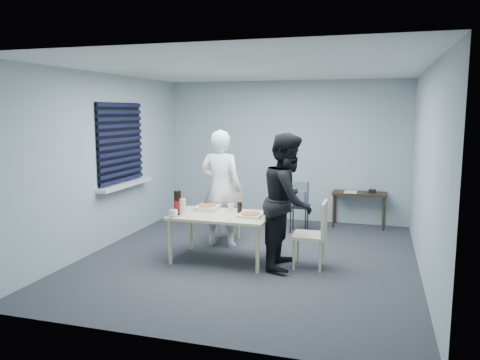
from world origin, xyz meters
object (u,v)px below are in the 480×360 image
(person_black, at_px, (288,201))
(mug_a, at_px, (173,213))
(stool, at_px, (299,212))
(person_white, at_px, (221,188))
(backpack, at_px, (299,194))
(mug_b, at_px, (231,207))
(soda_bottle, at_px, (178,203))
(dining_table, at_px, (221,219))
(chair_right, at_px, (316,230))
(side_table, at_px, (359,197))
(chair_far, at_px, (227,208))

(person_black, xyz_separation_m, mug_a, (-1.48, -0.34, -0.19))
(stool, bearing_deg, person_white, -131.89)
(backpack, xyz_separation_m, mug_b, (-0.73, -1.53, 0.03))
(soda_bottle, bearing_deg, person_white, 69.77)
(person_black, xyz_separation_m, soda_bottle, (-1.48, -0.20, -0.08))
(person_black, bearing_deg, mug_b, 73.16)
(dining_table, xyz_separation_m, mug_b, (0.05, 0.28, 0.11))
(person_white, relative_size, backpack, 4.38)
(person_white, bearing_deg, chair_right, 157.33)
(mug_b, xyz_separation_m, soda_bottle, (-0.61, -0.46, 0.11))
(person_white, height_order, mug_b, person_white)
(dining_table, bearing_deg, stool, 67.03)
(dining_table, relative_size, backpack, 3.30)
(person_black, height_order, mug_b, person_black)
(side_table, bearing_deg, stool, -145.40)
(person_black, distance_m, mug_a, 1.53)
(chair_far, height_order, mug_b, chair_far)
(dining_table, height_order, backpack, backpack)
(chair_right, xyz_separation_m, soda_bottle, (-1.85, -0.23, 0.29))
(person_black, relative_size, mug_b, 17.70)
(person_white, bearing_deg, side_table, -137.72)
(mug_a, bearing_deg, person_white, 72.41)
(stool, xyz_separation_m, mug_b, (-0.73, -1.54, 0.34))
(backpack, height_order, mug_a, backpack)
(mug_a, height_order, mug_b, mug_a)
(mug_b, bearing_deg, chair_far, 111.80)
(side_table, relative_size, soda_bottle, 2.84)
(person_white, xyz_separation_m, stool, (1.02, 1.14, -0.53))
(side_table, bearing_deg, chair_right, -100.34)
(mug_a, bearing_deg, stool, 58.04)
(chair_right, bearing_deg, mug_b, 169.39)
(side_table, relative_size, mug_b, 9.33)
(dining_table, distance_m, chair_right, 1.29)
(mug_a, distance_m, mug_b, 0.86)
(person_black, relative_size, backpack, 4.38)
(person_white, xyz_separation_m, soda_bottle, (-0.32, -0.87, -0.08))
(dining_table, height_order, side_table, dining_table)
(dining_table, distance_m, soda_bottle, 0.63)
(chair_right, bearing_deg, side_table, 79.66)
(dining_table, bearing_deg, backpack, 66.89)
(stool, bearing_deg, side_table, 34.60)
(backpack, xyz_separation_m, soda_bottle, (-1.34, -1.99, 0.15))
(chair_right, xyz_separation_m, mug_b, (-1.24, 0.23, 0.18))
(chair_far, distance_m, person_white, 0.52)
(chair_far, xyz_separation_m, stool, (1.04, 0.78, -0.16))
(mug_b, bearing_deg, person_white, 125.56)
(dining_table, relative_size, chair_right, 1.50)
(dining_table, xyz_separation_m, soda_bottle, (-0.57, -0.18, 0.22))
(chair_far, height_order, backpack, chair_far)
(person_white, bearing_deg, backpack, -132.20)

